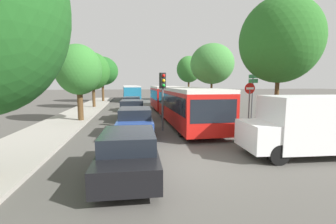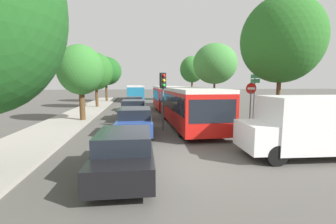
% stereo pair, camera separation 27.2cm
% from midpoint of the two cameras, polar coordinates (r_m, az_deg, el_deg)
% --- Properties ---
extents(ground_plane, '(200.00, 200.00, 0.00)m').
position_cam_midpoint_polar(ground_plane, '(7.78, 5.28, -13.73)').
color(ground_plane, '#4F4C47').
extents(kerb_strip_left, '(3.20, 41.43, 0.14)m').
position_cam_midpoint_polar(kerb_strip_left, '(23.42, -19.98, 0.17)').
color(kerb_strip_left, '#9E998E').
rests_on(kerb_strip_left, ground).
extents(articulated_bus, '(2.64, 16.83, 2.50)m').
position_cam_midpoint_polar(articulated_bus, '(18.33, 2.82, 3.05)').
color(articulated_bus, red).
rests_on(articulated_bus, ground).
extents(city_bus_rear, '(2.93, 11.34, 2.42)m').
position_cam_midpoint_polar(city_bus_rear, '(38.51, -8.34, 5.13)').
color(city_bus_rear, teal).
rests_on(city_bus_rear, ground).
extents(queued_car_black, '(1.82, 4.00, 1.37)m').
position_cam_midpoint_polar(queued_car_black, '(7.03, -9.83, -10.14)').
color(queued_car_black, black).
rests_on(queued_car_black, ground).
extents(queued_car_blue, '(1.94, 4.28, 1.47)m').
position_cam_midpoint_polar(queued_car_blue, '(12.36, -7.71, -2.30)').
color(queued_car_blue, '#284799').
rests_on(queued_car_blue, ground).
extents(queued_car_graphite, '(2.00, 4.40, 1.51)m').
position_cam_midpoint_polar(queued_car_graphite, '(17.73, -8.28, 0.64)').
color(queued_car_graphite, '#47474C').
rests_on(queued_car_graphite, ground).
extents(queued_car_tan, '(1.88, 4.15, 1.42)m').
position_cam_midpoint_polar(queued_car_tan, '(23.61, -8.16, 2.17)').
color(queued_car_tan, tan).
rests_on(queued_car_tan, ground).
extents(white_van, '(5.12, 2.27, 2.31)m').
position_cam_midpoint_polar(white_van, '(10.17, 33.50, -2.67)').
color(white_van, white).
rests_on(white_van, ground).
extents(traffic_light, '(0.38, 0.40, 3.40)m').
position_cam_midpoint_polar(traffic_light, '(13.15, -0.69, 6.02)').
color(traffic_light, '#56595E').
rests_on(traffic_light, ground).
extents(no_entry_sign, '(0.70, 0.08, 2.82)m').
position_cam_midpoint_polar(no_entry_sign, '(15.33, 20.75, 3.40)').
color(no_entry_sign, '#56595E').
rests_on(no_entry_sign, ground).
extents(direction_sign_post, '(0.19, 1.40, 3.60)m').
position_cam_midpoint_polar(direction_sign_post, '(17.55, 21.57, 6.01)').
color(direction_sign_post, '#56595E').
rests_on(direction_sign_post, ground).
extents(tree_left_mid, '(3.22, 3.22, 5.53)m').
position_cam_midpoint_polar(tree_left_mid, '(17.51, -21.02, 9.60)').
color(tree_left_mid, '#51381E').
rests_on(tree_left_mid, ground).
extents(tree_left_far, '(3.77, 3.77, 6.23)m').
position_cam_midpoint_polar(tree_left_far, '(26.93, -17.59, 9.81)').
color(tree_left_far, '#51381E').
rests_on(tree_left_far, ground).
extents(tree_left_distant, '(4.66, 4.66, 6.76)m').
position_cam_midpoint_polar(tree_left_distant, '(35.46, -15.31, 9.98)').
color(tree_left_distant, '#51381E').
rests_on(tree_left_distant, ground).
extents(tree_right_near, '(4.68, 4.68, 7.84)m').
position_cam_midpoint_polar(tree_right_near, '(15.29, 27.20, 15.57)').
color(tree_right_near, '#51381E').
rests_on(tree_right_near, ground).
extents(tree_right_mid, '(5.01, 5.01, 7.35)m').
position_cam_midpoint_polar(tree_right_mid, '(27.00, 11.98, 11.64)').
color(tree_right_mid, '#51381E').
rests_on(tree_right_mid, ground).
extents(tree_right_far, '(3.95, 3.95, 7.21)m').
position_cam_midpoint_polar(tree_right_far, '(37.27, 6.37, 10.73)').
color(tree_right_far, '#51381E').
rests_on(tree_right_far, ground).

